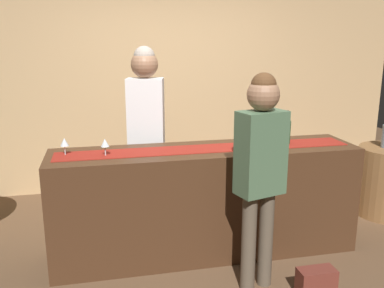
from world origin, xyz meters
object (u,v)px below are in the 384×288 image
object	(u,v)px
wine_bottle_green	(286,132)
wine_bottle_clear	(268,132)
handbag	(316,283)
wine_glass_near_customer	(239,136)
bartender	(146,118)
customer_sipping	(261,161)
wine_glass_mid_counter	(105,143)
wine_glass_far_end	(64,143)

from	to	relation	value
wine_bottle_green	wine_bottle_clear	distance (m)	0.16
handbag	wine_glass_near_customer	bearing A→B (deg)	113.11
bartender	customer_sipping	size ratio (longest dim) A/B	1.10
wine_glass_near_customer	wine_glass_mid_counter	distance (m)	1.12
wine_bottle_green	wine_glass_near_customer	distance (m)	0.46
wine_bottle_clear	wine_glass_mid_counter	distance (m)	1.42
wine_bottle_green	wine_bottle_clear	world-z (taller)	same
wine_glass_mid_counter	customer_sipping	world-z (taller)	customer_sipping
wine_bottle_clear	wine_glass_mid_counter	bearing A→B (deg)	-176.38
bartender	wine_bottle_green	bearing A→B (deg)	168.13
wine_bottle_green	handbag	xyz separation A→B (m)	(-0.10, -0.86, -0.96)
wine_bottle_green	wine_glass_far_end	xyz separation A→B (m)	(-1.89, 0.03, -0.01)
wine_glass_far_end	customer_sipping	size ratio (longest dim) A/B	0.09
handbag	wine_bottle_clear	bearing A→B (deg)	93.70
wine_glass_near_customer	handbag	world-z (taller)	wine_glass_near_customer
wine_glass_far_end	customer_sipping	xyz separation A→B (m)	(1.40, -0.68, -0.05)
wine_bottle_clear	wine_glass_near_customer	distance (m)	0.30
wine_glass_far_end	handbag	xyz separation A→B (m)	(1.79, -0.90, -0.95)
customer_sipping	wine_glass_mid_counter	bearing A→B (deg)	135.87
wine_glass_mid_counter	handbag	distance (m)	1.93
wine_bottle_clear	wine_glass_near_customer	size ratio (longest dim) A/B	2.10
wine_glass_mid_counter	handbag	size ratio (longest dim) A/B	0.51
wine_bottle_clear	bartender	bearing A→B (deg)	152.26
wine_glass_near_customer	customer_sipping	xyz separation A→B (m)	(-0.04, -0.61, -0.05)
customer_sipping	handbag	distance (m)	1.01
wine_glass_far_end	customer_sipping	distance (m)	1.56
wine_bottle_green	bartender	world-z (taller)	bartender
customer_sipping	handbag	world-z (taller)	customer_sipping
wine_bottle_clear	customer_sipping	bearing A→B (deg)	-116.19
wine_glass_far_end	handbag	distance (m)	2.22
bartender	handbag	bearing A→B (deg)	140.83
bartender	customer_sipping	distance (m)	1.40
wine_bottle_clear	handbag	bearing A→B (deg)	-86.30
wine_bottle_clear	bartender	xyz separation A→B (m)	(-1.02, 0.54, 0.07)
wine_glass_near_customer	bartender	bearing A→B (deg)	140.10
wine_bottle_clear	wine_glass_far_end	world-z (taller)	wine_bottle_clear
wine_bottle_clear	wine_glass_near_customer	xyz separation A→B (m)	(-0.29, -0.07, -0.01)
wine_glass_near_customer	wine_bottle_green	bearing A→B (deg)	4.77
wine_glass_far_end	handbag	world-z (taller)	wine_glass_far_end
wine_bottle_green	wine_glass_near_customer	size ratio (longest dim) A/B	2.10
wine_glass_mid_counter	handbag	world-z (taller)	wine_glass_mid_counter
wine_glass_near_customer	wine_glass_mid_counter	bearing A→B (deg)	-179.01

